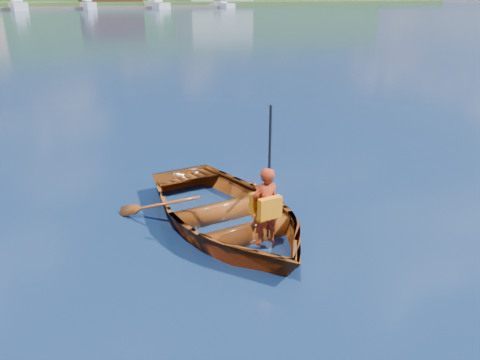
% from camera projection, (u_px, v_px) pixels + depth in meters
% --- Properties ---
extents(ground, '(600.00, 600.00, 0.00)m').
position_uv_depth(ground, '(273.00, 223.00, 7.46)').
color(ground, '#0F2B45').
rests_on(ground, ground).
extents(rowboat, '(2.86, 3.93, 0.80)m').
position_uv_depth(rowboat, '(226.00, 212.00, 7.26)').
color(rowboat, brown).
rests_on(rowboat, ground).
extents(child_paddler, '(0.42, 0.34, 1.95)m').
position_uv_depth(child_paddler, '(265.00, 206.00, 6.45)').
color(child_paddler, '#9F2A11').
rests_on(child_paddler, ground).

